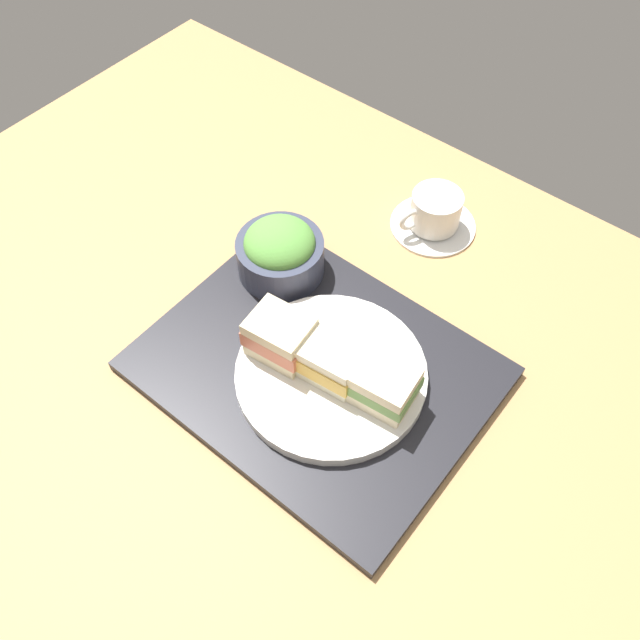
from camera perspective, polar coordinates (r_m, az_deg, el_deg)
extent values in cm
cube|color=tan|center=(89.09, -1.83, -5.00)|extent=(140.00, 100.00, 3.00)
cube|color=black|center=(87.28, -0.34, -4.09)|extent=(41.82, 32.72, 1.49)
cylinder|color=silver|center=(85.04, 0.93, -4.56)|extent=(23.90, 23.90, 1.61)
cube|color=beige|center=(85.65, -3.08, -1.96)|extent=(8.09, 6.77, 1.72)
cube|color=#CC6B4C|center=(83.92, -3.14, -1.16)|extent=(8.58, 6.86, 2.47)
cube|color=beige|center=(82.22, -3.21, -0.33)|extent=(8.09, 6.77, 1.72)
cube|color=#EFE5C1|center=(83.74, 0.95, -4.01)|extent=(8.09, 6.77, 1.45)
cube|color=gold|center=(82.15, 0.96, -3.32)|extent=(8.51, 7.17, 2.32)
cube|color=#EFE5C1|center=(80.57, 0.98, -2.60)|extent=(8.09, 6.77, 1.45)
cube|color=beige|center=(82.15, 5.17, -6.03)|extent=(8.09, 6.77, 1.69)
cube|color=#669347|center=(80.65, 5.26, -5.41)|extent=(8.47, 6.85, 1.81)
cube|color=beige|center=(79.15, 5.36, -4.77)|extent=(8.09, 6.77, 1.69)
cylinder|color=#33384C|center=(94.20, -3.33, 5.32)|extent=(12.06, 12.06, 5.41)
ellipsoid|color=#5B9E42|center=(92.19, -3.41, 6.43)|extent=(9.72, 9.72, 5.34)
cylinder|color=white|center=(104.83, 9.42, 7.91)|extent=(12.82, 12.82, 0.80)
cylinder|color=white|center=(102.68, 9.65, 9.09)|extent=(7.50, 7.50, 5.34)
cylinder|color=black|center=(101.11, 9.83, 10.00)|extent=(6.90, 6.90, 0.40)
torus|color=white|center=(100.68, 7.59, 8.31)|extent=(2.21, 3.80, 3.79)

